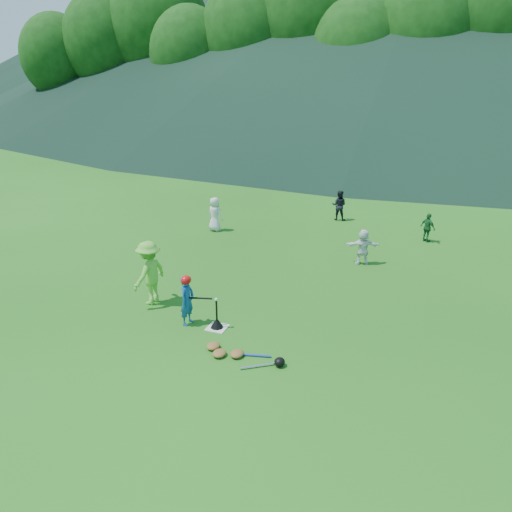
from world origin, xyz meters
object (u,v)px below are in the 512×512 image
at_px(batter_child, 187,301).
at_px(fielder_c, 428,228).
at_px(fielder_d, 363,247).
at_px(equipment_pile, 237,354).
at_px(fielder_b, 339,205).
at_px(batting_tee, 217,323).
at_px(home_plate, 217,328).
at_px(fielder_a, 215,214).
at_px(adult_coach, 149,273).

bearing_deg(batter_child, fielder_c, -27.67).
relative_size(fielder_d, equipment_pile, 0.62).
bearing_deg(fielder_d, fielder_c, -139.28).
xyz_separation_m(fielder_b, fielder_c, (3.40, -1.47, -0.08)).
relative_size(batter_child, batting_tee, 1.77).
height_order(home_plate, fielder_a, fielder_a).
bearing_deg(fielder_b, equipment_pile, 88.02).
xyz_separation_m(batter_child, adult_coach, (-1.41, 0.65, 0.23)).
xyz_separation_m(batter_child, fielder_c, (4.87, 8.15, -0.10)).
height_order(home_plate, fielder_c, fielder_c).
xyz_separation_m(home_plate, batter_child, (-0.73, -0.05, 0.59)).
bearing_deg(batting_tee, home_plate, 0.00).
height_order(fielder_b, fielder_c, fielder_b).
xyz_separation_m(adult_coach, batting_tee, (2.14, -0.60, -0.70)).
bearing_deg(fielder_c, equipment_pile, 108.07).
bearing_deg(batter_child, fielder_b, -5.50).
height_order(batter_child, fielder_a, fielder_a).
distance_m(fielder_a, fielder_b, 4.94).
relative_size(adult_coach, fielder_a, 1.33).
bearing_deg(fielder_c, fielder_a, 49.43).
bearing_deg(fielder_b, batting_tee, 82.68).
distance_m(batting_tee, equipment_pile, 1.32).
relative_size(fielder_a, fielder_c, 1.24).
height_order(fielder_b, equipment_pile, fielder_b).
distance_m(fielder_a, batting_tee, 7.33).
distance_m(adult_coach, batting_tee, 2.33).
bearing_deg(batting_tee, adult_coach, 164.44).
xyz_separation_m(fielder_c, fielder_d, (-1.71, -2.86, 0.05)).
relative_size(home_plate, batting_tee, 0.66).
relative_size(batter_child, fielder_b, 1.02).
height_order(home_plate, batting_tee, batting_tee).
bearing_deg(home_plate, fielder_c, 62.94).
xyz_separation_m(batter_child, fielder_b, (1.47, 9.62, -0.01)).
bearing_deg(batting_tee, fielder_d, 65.17).
xyz_separation_m(fielder_c, equipment_pile, (-3.23, -9.06, -0.44)).
height_order(batter_child, fielder_c, batter_child).
distance_m(adult_coach, fielder_b, 9.43).
xyz_separation_m(fielder_a, fielder_d, (5.63, -1.34, -0.07)).
bearing_deg(adult_coach, fielder_a, -162.32).
height_order(batter_child, equipment_pile, batter_child).
height_order(fielder_a, fielder_c, fielder_a).
distance_m(adult_coach, fielder_a, 6.08).
distance_m(home_plate, fielder_a, 7.34).
height_order(fielder_d, equipment_pile, fielder_d).
bearing_deg(fielder_b, adult_coach, 69.28).
bearing_deg(batting_tee, batter_child, -176.13).
bearing_deg(adult_coach, batter_child, 73.07).
relative_size(home_plate, fielder_a, 0.36).
distance_m(adult_coach, fielder_d, 6.52).
xyz_separation_m(fielder_d, batting_tee, (-2.43, -5.24, -0.43)).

